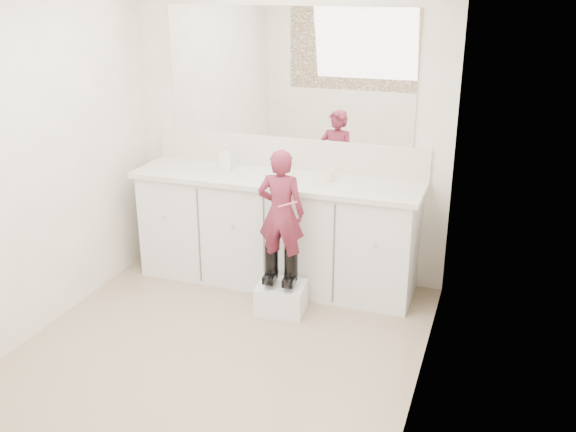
% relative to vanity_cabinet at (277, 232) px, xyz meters
% --- Properties ---
extents(floor, '(3.00, 3.00, 0.00)m').
position_rel_vanity_cabinet_xyz_m(floor, '(0.00, -1.23, -0.42)').
color(floor, '#846B56').
rests_on(floor, ground).
extents(wall_back, '(2.60, 0.00, 2.60)m').
position_rel_vanity_cabinet_xyz_m(wall_back, '(0.00, 0.27, 0.77)').
color(wall_back, beige).
rests_on(wall_back, floor).
extents(wall_front, '(2.60, 0.00, 2.60)m').
position_rel_vanity_cabinet_xyz_m(wall_front, '(0.00, -2.73, 0.77)').
color(wall_front, beige).
rests_on(wall_front, floor).
extents(wall_left, '(0.00, 3.00, 3.00)m').
position_rel_vanity_cabinet_xyz_m(wall_left, '(-1.30, -1.23, 0.78)').
color(wall_left, beige).
rests_on(wall_left, floor).
extents(wall_right, '(0.00, 3.00, 3.00)m').
position_rel_vanity_cabinet_xyz_m(wall_right, '(1.30, -1.23, 0.78)').
color(wall_right, beige).
rests_on(wall_right, floor).
extents(vanity_cabinet, '(2.20, 0.55, 0.85)m').
position_rel_vanity_cabinet_xyz_m(vanity_cabinet, '(0.00, 0.00, 0.00)').
color(vanity_cabinet, silver).
rests_on(vanity_cabinet, floor).
extents(countertop, '(2.28, 0.58, 0.04)m').
position_rel_vanity_cabinet_xyz_m(countertop, '(0.00, -0.01, 0.45)').
color(countertop, beige).
rests_on(countertop, vanity_cabinet).
extents(backsplash, '(2.28, 0.03, 0.25)m').
position_rel_vanity_cabinet_xyz_m(backsplash, '(0.00, 0.26, 0.59)').
color(backsplash, beige).
rests_on(backsplash, countertop).
extents(mirror, '(2.00, 0.02, 1.00)m').
position_rel_vanity_cabinet_xyz_m(mirror, '(0.00, 0.26, 1.22)').
color(mirror, white).
rests_on(mirror, wall_back).
extents(dot_panel, '(2.00, 0.01, 1.20)m').
position_rel_vanity_cabinet_xyz_m(dot_panel, '(0.00, -2.71, 1.22)').
color(dot_panel, '#472819').
rests_on(dot_panel, wall_front).
extents(faucet, '(0.08, 0.08, 0.10)m').
position_rel_vanity_cabinet_xyz_m(faucet, '(0.00, 0.15, 0.52)').
color(faucet, silver).
rests_on(faucet, countertop).
extents(cup, '(0.10, 0.10, 0.09)m').
position_rel_vanity_cabinet_xyz_m(cup, '(0.42, 0.02, 0.51)').
color(cup, beige).
rests_on(cup, countertop).
extents(soap_bottle, '(0.11, 0.11, 0.20)m').
position_rel_vanity_cabinet_xyz_m(soap_bottle, '(-0.45, 0.07, 0.57)').
color(soap_bottle, silver).
rests_on(soap_bottle, countertop).
extents(step_stool, '(0.37, 0.32, 0.22)m').
position_rel_vanity_cabinet_xyz_m(step_stool, '(0.21, -0.48, -0.31)').
color(step_stool, silver).
rests_on(step_stool, floor).
extents(boot_left, '(0.12, 0.20, 0.29)m').
position_rel_vanity_cabinet_xyz_m(boot_left, '(0.14, -0.48, -0.06)').
color(boot_left, black).
rests_on(boot_left, step_stool).
extents(boot_right, '(0.12, 0.20, 0.29)m').
position_rel_vanity_cabinet_xyz_m(boot_right, '(0.29, -0.48, -0.06)').
color(boot_right, black).
rests_on(boot_right, step_stool).
extents(toddler, '(0.35, 0.25, 0.92)m').
position_rel_vanity_cabinet_xyz_m(toddler, '(0.21, -0.48, 0.36)').
color(toddler, '#AC3556').
rests_on(toddler, step_stool).
extents(toothbrush, '(0.14, 0.02, 0.06)m').
position_rel_vanity_cabinet_xyz_m(toothbrush, '(0.28, -0.54, 0.45)').
color(toothbrush, pink).
rests_on(toothbrush, toddler).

